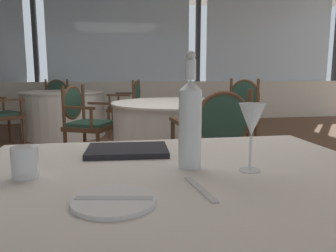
# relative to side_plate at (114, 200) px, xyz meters

# --- Properties ---
(ground_plane) EXTENTS (14.89, 14.89, 0.00)m
(ground_plane) POSITION_rel_side_plate_xyz_m (0.19, 2.05, -0.74)
(ground_plane) COLOR brown
(window_wall_far) EXTENTS (10.68, 0.14, 2.98)m
(window_wall_far) POSITION_rel_side_plate_xyz_m (0.19, 6.35, 0.45)
(window_wall_far) COLOR silver
(window_wall_far) RESTS_ON ground_plane
(side_plate) EXTENTS (0.20, 0.20, 0.01)m
(side_plate) POSITION_rel_side_plate_xyz_m (0.00, 0.00, 0.00)
(side_plate) COLOR white
(side_plate) RESTS_ON foreground_table
(butter_knife) EXTENTS (0.18, 0.05, 0.00)m
(butter_knife) POSITION_rel_side_plate_xyz_m (0.00, 0.00, 0.01)
(butter_knife) COLOR silver
(butter_knife) RESTS_ON foreground_table
(dinner_fork) EXTENTS (0.04, 0.19, 0.00)m
(dinner_fork) POSITION_rel_side_plate_xyz_m (0.22, 0.05, -0.00)
(dinner_fork) COLOR silver
(dinner_fork) RESTS_ON foreground_table
(water_bottle) EXTENTS (0.07, 0.07, 0.36)m
(water_bottle) POSITION_rel_side_plate_xyz_m (0.24, 0.25, 0.14)
(water_bottle) COLOR white
(water_bottle) RESTS_ON foreground_table
(wine_glass) EXTENTS (0.08, 0.08, 0.20)m
(wine_glass) POSITION_rel_side_plate_xyz_m (0.41, 0.18, 0.15)
(wine_glass) COLOR white
(wine_glass) RESTS_ON foreground_table
(water_tumbler) EXTENTS (0.07, 0.07, 0.09)m
(water_tumbler) POSITION_rel_side_plate_xyz_m (-0.25, 0.23, 0.04)
(water_tumbler) COLOR white
(water_tumbler) RESTS_ON foreground_table
(menu_book) EXTENTS (0.31, 0.22, 0.02)m
(menu_book) POSITION_rel_side_plate_xyz_m (0.05, 0.47, 0.01)
(menu_book) COLOR black
(menu_book) RESTS_ON foreground_table
(background_table_1) EXTENTS (1.33, 1.33, 0.73)m
(background_table_1) POSITION_rel_side_plate_xyz_m (0.65, 2.56, -0.37)
(background_table_1) COLOR white
(background_table_1) RESTS_ON ground_plane
(dining_chair_1_0) EXTENTS (0.64, 0.65, 0.96)m
(dining_chair_1_0) POSITION_rel_side_plate_xyz_m (1.57, 3.16, -0.19)
(dining_chair_1_0) COLOR brown
(dining_chair_1_0) RESTS_ON ground_plane
(dining_chair_1_1) EXTENTS (0.62, 0.64, 0.89)m
(dining_chair_1_1) POSITION_rel_side_plate_xyz_m (-0.32, 3.04, -0.21)
(dining_chair_1_1) COLOR brown
(dining_chair_1_1) RESTS_ON ground_plane
(dining_chair_1_2) EXTENTS (0.56, 0.49, 0.92)m
(dining_chair_1_2) POSITION_rel_side_plate_xyz_m (0.72, 1.47, -0.20)
(dining_chair_1_2) COLOR brown
(dining_chair_1_2) RESTS_ON ground_plane
(background_table_2) EXTENTS (1.36, 1.36, 0.73)m
(background_table_2) POSITION_rel_side_plate_xyz_m (-0.79, 4.83, -0.37)
(background_table_2) COLOR white
(background_table_2) RESTS_ON ground_plane
(dining_chair_2_0) EXTENTS (0.57, 0.62, 0.92)m
(dining_chair_2_0) POSITION_rel_side_plate_xyz_m (0.26, 4.51, -0.19)
(dining_chair_2_0) COLOR brown
(dining_chair_2_0) RESTS_ON ground_plane
(dining_chair_2_1) EXTENTS (0.61, 0.56, 0.91)m
(dining_chair_2_1) POSITION_rel_side_plate_xyz_m (-1.04, 5.90, -0.20)
(dining_chair_2_1) COLOR brown
(dining_chair_2_1) RESTS_ON ground_plane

